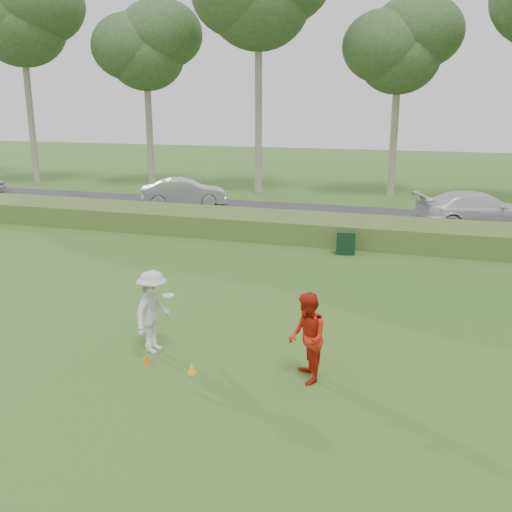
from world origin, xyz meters
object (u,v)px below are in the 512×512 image
(utility_cabinet, at_px, (346,243))
(cone_orange, at_px, (147,359))
(player_red, at_px, (307,338))
(player_white, at_px, (153,312))
(cone_yellow, at_px, (192,368))
(car_mid, at_px, (184,192))
(car_right, at_px, (478,210))

(utility_cabinet, bearing_deg, cone_orange, -113.51)
(player_red, bearing_deg, cone_orange, -109.42)
(player_white, relative_size, cone_yellow, 7.82)
(player_red, relative_size, car_mid, 0.41)
(cone_orange, xyz_separation_m, car_mid, (-7.40, 17.94, 0.70))
(player_red, xyz_separation_m, utility_cabinet, (-0.89, 10.36, -0.51))
(cone_yellow, distance_m, car_right, 18.16)
(car_mid, bearing_deg, player_red, -173.02)
(cone_yellow, bearing_deg, player_red, 10.65)
(player_red, relative_size, car_right, 0.33)
(player_red, xyz_separation_m, car_mid, (-10.91, 17.64, -0.13))
(utility_cabinet, height_order, car_right, car_right)
(utility_cabinet, bearing_deg, player_red, -94.79)
(player_white, xyz_separation_m, player_red, (3.66, -0.34, -0.02))
(player_white, height_order, utility_cabinet, player_white)
(player_white, relative_size, player_red, 1.02)
(cone_orange, relative_size, car_mid, 0.05)
(player_white, height_order, car_mid, player_white)
(player_red, xyz_separation_m, cone_orange, (-3.51, -0.30, -0.83))
(cone_yellow, bearing_deg, player_white, 148.68)
(player_red, distance_m, car_mid, 20.74)
(player_red, relative_size, cone_orange, 8.65)
(cone_orange, height_order, cone_yellow, cone_yellow)
(car_right, bearing_deg, utility_cabinet, 119.48)
(cone_orange, bearing_deg, car_mid, 112.41)
(player_white, relative_size, utility_cabinet, 2.22)
(player_white, distance_m, cone_yellow, 1.72)
(cone_yellow, height_order, car_mid, car_mid)
(utility_cabinet, xyz_separation_m, car_right, (4.94, 6.16, 0.45))
(utility_cabinet, distance_m, car_mid, 12.39)
(player_white, distance_m, cone_orange, 1.08)
(cone_orange, distance_m, cone_yellow, 1.15)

